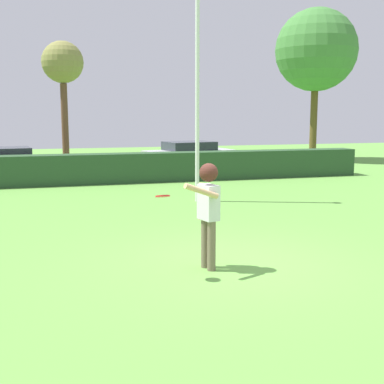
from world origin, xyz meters
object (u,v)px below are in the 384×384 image
(lamppost, at_px, (197,69))
(bare_elm_tree, at_px, (63,66))
(person, at_px, (208,204))
(frisbee, at_px, (163,196))
(maple_tree, at_px, (316,51))
(parked_car_red, at_px, (1,162))
(parked_car_silver, at_px, (189,154))

(lamppost, bearing_deg, bare_elm_tree, 110.66)
(person, relative_size, frisbee, 7.82)
(person, distance_m, frisbee, 0.90)
(frisbee, xyz_separation_m, lamppost, (2.49, 6.64, 2.49))
(lamppost, xyz_separation_m, maple_tree, (9.76, 10.83, 2.05))
(lamppost, relative_size, bare_elm_tree, 1.23)
(frisbee, xyz_separation_m, parked_car_red, (-3.49, 13.31, -0.63))
(parked_car_red, xyz_separation_m, maple_tree, (15.74, 4.16, 5.17))
(parked_car_red, relative_size, bare_elm_tree, 0.78)
(person, xyz_separation_m, maple_tree, (11.43, 17.17, 4.75))
(lamppost, bearing_deg, person, -104.73)
(person, bearing_deg, bare_elm_tree, 96.55)
(person, relative_size, parked_car_silver, 0.40)
(person, distance_m, parked_car_red, 13.72)
(parked_car_silver, xyz_separation_m, maple_tree, (7.61, 2.12, 5.17))
(frisbee, height_order, maple_tree, maple_tree)
(maple_tree, bearing_deg, person, -123.64)
(bare_elm_tree, bearing_deg, parked_car_silver, -4.35)
(maple_tree, bearing_deg, parked_car_silver, -164.43)
(parked_car_silver, relative_size, maple_tree, 0.55)
(frisbee, xyz_separation_m, parked_car_silver, (4.64, 15.35, -0.63))
(parked_car_red, bearing_deg, maple_tree, 14.80)
(person, height_order, lamppost, lamppost)
(frisbee, relative_size, lamppost, 0.03)
(parked_car_silver, bearing_deg, person, -104.25)
(person, relative_size, maple_tree, 0.22)
(frisbee, bearing_deg, maple_tree, 54.96)
(person, relative_size, bare_elm_tree, 0.31)
(maple_tree, bearing_deg, frisbee, -125.04)
(parked_car_silver, height_order, bare_elm_tree, bare_elm_tree)
(lamppost, height_order, parked_car_red, lamppost)
(parked_car_red, xyz_separation_m, bare_elm_tree, (2.54, 2.47, 3.92))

